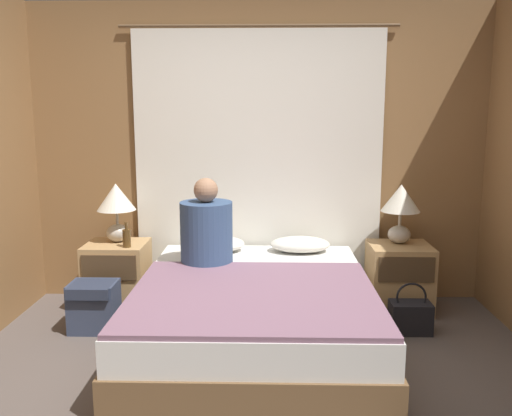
{
  "coord_description": "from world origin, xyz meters",
  "views": [
    {
      "loc": [
        0.09,
        -2.82,
        1.62
      ],
      "look_at": [
        0.0,
        0.99,
        0.93
      ],
      "focal_mm": 38.0,
      "sensor_mm": 36.0,
      "label": 1
    }
  ],
  "objects_px": {
    "bed": "(255,316)",
    "beer_bottle_on_left_stand": "(127,238)",
    "pillow_left": "(215,244)",
    "pillow_right": "(300,244)",
    "nightstand_left": "(118,276)",
    "nightstand_right": "(399,278)",
    "backpack_on_floor": "(94,304)",
    "handbag_on_floor": "(410,316)",
    "lamp_right": "(401,205)",
    "person_left_in_bed": "(206,230)",
    "lamp_left": "(116,204)"
  },
  "relations": [
    {
      "from": "nightstand_left",
      "to": "nightstand_right",
      "type": "relative_size",
      "value": 1.0
    },
    {
      "from": "bed",
      "to": "pillow_left",
      "type": "relative_size",
      "value": 4.14
    },
    {
      "from": "pillow_left",
      "to": "nightstand_left",
      "type": "bearing_deg",
      "value": -177.31
    },
    {
      "from": "bed",
      "to": "pillow_right",
      "type": "relative_size",
      "value": 4.14
    },
    {
      "from": "bed",
      "to": "beer_bottle_on_left_stand",
      "type": "relative_size",
      "value": 9.93
    },
    {
      "from": "nightstand_left",
      "to": "pillow_right",
      "type": "xyz_separation_m",
      "value": [
        1.5,
        0.04,
        0.27
      ]
    },
    {
      "from": "pillow_left",
      "to": "pillow_right",
      "type": "relative_size",
      "value": 1.0
    },
    {
      "from": "backpack_on_floor",
      "to": "handbag_on_floor",
      "type": "xyz_separation_m",
      "value": [
        2.34,
        0.02,
        -0.08
      ]
    },
    {
      "from": "nightstand_left",
      "to": "pillow_right",
      "type": "height_order",
      "value": "pillow_right"
    },
    {
      "from": "nightstand_left",
      "to": "backpack_on_floor",
      "type": "height_order",
      "value": "nightstand_left"
    },
    {
      "from": "beer_bottle_on_left_stand",
      "to": "backpack_on_floor",
      "type": "distance_m",
      "value": 0.57
    },
    {
      "from": "beer_bottle_on_left_stand",
      "to": "backpack_on_floor",
      "type": "bearing_deg",
      "value": -116.33
    },
    {
      "from": "lamp_right",
      "to": "person_left_in_bed",
      "type": "distance_m",
      "value": 1.59
    },
    {
      "from": "bed",
      "to": "nightstand_right",
      "type": "xyz_separation_m",
      "value": [
        1.15,
        0.76,
        0.04
      ]
    },
    {
      "from": "lamp_left",
      "to": "pillow_right",
      "type": "relative_size",
      "value": 1.0
    },
    {
      "from": "handbag_on_floor",
      "to": "lamp_right",
      "type": "bearing_deg",
      "value": 88.35
    },
    {
      "from": "beer_bottle_on_left_stand",
      "to": "backpack_on_floor",
      "type": "height_order",
      "value": "beer_bottle_on_left_stand"
    },
    {
      "from": "bed",
      "to": "nightstand_left",
      "type": "distance_m",
      "value": 1.38
    },
    {
      "from": "pillow_left",
      "to": "pillow_right",
      "type": "xyz_separation_m",
      "value": [
        0.7,
        0.0,
        0.0
      ]
    },
    {
      "from": "nightstand_right",
      "to": "lamp_left",
      "type": "relative_size",
      "value": 1.14
    },
    {
      "from": "lamp_right",
      "to": "backpack_on_floor",
      "type": "distance_m",
      "value": 2.51
    },
    {
      "from": "nightstand_left",
      "to": "pillow_left",
      "type": "distance_m",
      "value": 0.85
    },
    {
      "from": "nightstand_left",
      "to": "handbag_on_floor",
      "type": "bearing_deg",
      "value": -11.08
    },
    {
      "from": "handbag_on_floor",
      "to": "pillow_right",
      "type": "bearing_deg",
      "value": 148.39
    },
    {
      "from": "nightstand_left",
      "to": "nightstand_right",
      "type": "distance_m",
      "value": 2.31
    },
    {
      "from": "nightstand_right",
      "to": "pillow_left",
      "type": "distance_m",
      "value": 1.53
    },
    {
      "from": "bed",
      "to": "person_left_in_bed",
      "type": "distance_m",
      "value": 0.75
    },
    {
      "from": "nightstand_right",
      "to": "pillow_left",
      "type": "relative_size",
      "value": 1.14
    },
    {
      "from": "backpack_on_floor",
      "to": "lamp_left",
      "type": "bearing_deg",
      "value": 84.67
    },
    {
      "from": "person_left_in_bed",
      "to": "nightstand_left",
      "type": "bearing_deg",
      "value": 155.77
    },
    {
      "from": "pillow_left",
      "to": "backpack_on_floor",
      "type": "relative_size",
      "value": 1.32
    },
    {
      "from": "beer_bottle_on_left_stand",
      "to": "nightstand_left",
      "type": "bearing_deg",
      "value": 135.45
    },
    {
      "from": "beer_bottle_on_left_stand",
      "to": "lamp_left",
      "type": "bearing_deg",
      "value": 123.74
    },
    {
      "from": "bed",
      "to": "backpack_on_floor",
      "type": "distance_m",
      "value": 1.24
    },
    {
      "from": "nightstand_left",
      "to": "pillow_left",
      "type": "height_order",
      "value": "pillow_left"
    },
    {
      "from": "nightstand_right",
      "to": "pillow_left",
      "type": "xyz_separation_m",
      "value": [
        -1.5,
        0.04,
        0.27
      ]
    },
    {
      "from": "nightstand_right",
      "to": "pillow_right",
      "type": "relative_size",
      "value": 1.14
    },
    {
      "from": "nightstand_left",
      "to": "pillow_left",
      "type": "relative_size",
      "value": 1.14
    },
    {
      "from": "bed",
      "to": "nightstand_right",
      "type": "distance_m",
      "value": 1.38
    },
    {
      "from": "lamp_left",
      "to": "pillow_left",
      "type": "xyz_separation_m",
      "value": [
        0.81,
        -0.03,
        -0.33
      ]
    },
    {
      "from": "beer_bottle_on_left_stand",
      "to": "backpack_on_floor",
      "type": "relative_size",
      "value": 0.55
    },
    {
      "from": "pillow_right",
      "to": "bed",
      "type": "bearing_deg",
      "value": -113.59
    },
    {
      "from": "lamp_left",
      "to": "handbag_on_floor",
      "type": "height_order",
      "value": "lamp_left"
    },
    {
      "from": "pillow_right",
      "to": "lamp_right",
      "type": "bearing_deg",
      "value": 1.78
    },
    {
      "from": "nightstand_right",
      "to": "pillow_right",
      "type": "height_order",
      "value": "pillow_right"
    },
    {
      "from": "bed",
      "to": "pillow_right",
      "type": "bearing_deg",
      "value": 66.41
    },
    {
      "from": "lamp_right",
      "to": "pillow_right",
      "type": "distance_m",
      "value": 0.87
    },
    {
      "from": "pillow_left",
      "to": "beer_bottle_on_left_stand",
      "type": "relative_size",
      "value": 2.4
    },
    {
      "from": "beer_bottle_on_left_stand",
      "to": "person_left_in_bed",
      "type": "bearing_deg",
      "value": -19.34
    },
    {
      "from": "pillow_right",
      "to": "handbag_on_floor",
      "type": "xyz_separation_m",
      "value": [
        0.79,
        -0.49,
        -0.42
      ]
    }
  ]
}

